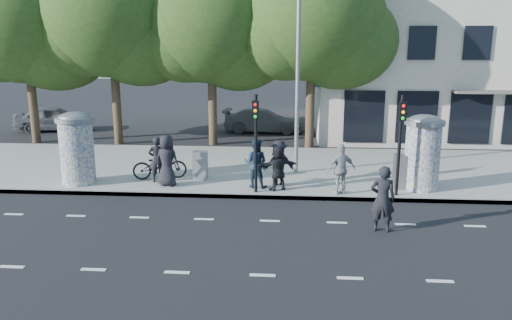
# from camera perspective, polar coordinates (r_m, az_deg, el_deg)

# --- Properties ---
(ground) EXTENTS (120.00, 120.00, 0.00)m
(ground) POSITION_cam_1_polar(r_m,az_deg,el_deg) (13.79, 1.31, -8.99)
(ground) COLOR black
(ground) RESTS_ON ground
(sidewalk) EXTENTS (40.00, 8.00, 0.15)m
(sidewalk) POSITION_cam_1_polar(r_m,az_deg,el_deg) (20.89, 2.37, -0.99)
(sidewalk) COLOR gray
(sidewalk) RESTS_ON ground
(curb) EXTENTS (40.00, 0.10, 0.16)m
(curb) POSITION_cam_1_polar(r_m,az_deg,el_deg) (17.10, 1.93, -4.25)
(curb) COLOR slate
(curb) RESTS_ON ground
(lane_dash_near) EXTENTS (32.00, 0.12, 0.01)m
(lane_dash_near) POSITION_cam_1_polar(r_m,az_deg,el_deg) (11.78, 0.75, -13.04)
(lane_dash_near) COLOR silver
(lane_dash_near) RESTS_ON ground
(lane_dash_far) EXTENTS (32.00, 0.12, 0.01)m
(lane_dash_far) POSITION_cam_1_polar(r_m,az_deg,el_deg) (15.09, 1.59, -6.97)
(lane_dash_far) COLOR silver
(lane_dash_far) RESTS_ON ground
(ad_column_left) EXTENTS (1.36, 1.36, 2.65)m
(ad_column_left) POSITION_cam_1_polar(r_m,az_deg,el_deg) (19.29, -19.82, 1.47)
(ad_column_left) COLOR beige
(ad_column_left) RESTS_ON sidewalk
(ad_column_right) EXTENTS (1.36, 1.36, 2.65)m
(ad_column_right) POSITION_cam_1_polar(r_m,az_deg,el_deg) (18.40, 18.52, 1.03)
(ad_column_right) COLOR beige
(ad_column_right) RESTS_ON sidewalk
(traffic_pole_near) EXTENTS (0.22, 0.31, 3.40)m
(traffic_pole_near) POSITION_cam_1_polar(r_m,az_deg,el_deg) (16.85, -0.02, 3.05)
(traffic_pole_near) COLOR black
(traffic_pole_near) RESTS_ON sidewalk
(traffic_pole_far) EXTENTS (0.22, 0.31, 3.40)m
(traffic_pole_far) POSITION_cam_1_polar(r_m,az_deg,el_deg) (17.18, 16.18, 2.72)
(traffic_pole_far) COLOR black
(traffic_pole_far) RESTS_ON sidewalk
(street_lamp) EXTENTS (0.25, 0.93, 8.00)m
(street_lamp) POSITION_cam_1_polar(r_m,az_deg,el_deg) (19.38, 4.84, 11.97)
(street_lamp) COLOR slate
(street_lamp) RESTS_ON sidewalk
(tree_far_left) EXTENTS (7.20, 7.20, 9.26)m
(tree_far_left) POSITION_cam_1_polar(r_m,az_deg,el_deg) (28.70, -24.92, 14.03)
(tree_far_left) COLOR #38281C
(tree_far_left) RESTS_ON ground
(tree_mid_left) EXTENTS (7.20, 7.20, 9.57)m
(tree_mid_left) POSITION_cam_1_polar(r_m,az_deg,el_deg) (26.87, -16.25, 15.50)
(tree_mid_left) COLOR #38281C
(tree_mid_left) RESTS_ON ground
(tree_near_left) EXTENTS (6.80, 6.80, 8.97)m
(tree_near_left) POSITION_cam_1_polar(r_m,az_deg,el_deg) (25.78, -5.17, 15.11)
(tree_near_left) COLOR #38281C
(tree_near_left) RESTS_ON ground
(tree_center) EXTENTS (7.00, 7.00, 9.30)m
(tree_center) POSITION_cam_1_polar(r_m,az_deg,el_deg) (25.08, 6.45, 15.70)
(tree_center) COLOR #38281C
(tree_center) RESTS_ON ground
(building) EXTENTS (20.30, 15.85, 12.00)m
(building) POSITION_cam_1_polar(r_m,az_deg,el_deg) (34.66, 24.08, 13.46)
(building) COLOR #ADA291
(building) RESTS_ON ground
(ped_a) EXTENTS (1.03, 0.79, 1.86)m
(ped_a) POSITION_cam_1_polar(r_m,az_deg,el_deg) (18.21, -10.13, -0.07)
(ped_a) COLOR black
(ped_a) RESTS_ON sidewalk
(ped_b) EXTENTS (0.71, 0.58, 1.69)m
(ped_b) POSITION_cam_1_polar(r_m,az_deg,el_deg) (18.83, -11.25, 0.06)
(ped_b) COLOR black
(ped_b) RESTS_ON sidewalk
(ped_c) EXTENTS (0.96, 0.81, 1.77)m
(ped_c) POSITION_cam_1_polar(r_m,az_deg,el_deg) (17.75, -0.05, -0.36)
(ped_c) COLOR #18273E
(ped_c) RESTS_ON sidewalk
(ped_d) EXTENTS (1.16, 0.81, 1.65)m
(ped_d) POSITION_cam_1_polar(r_m,az_deg,el_deg) (18.11, 2.65, -0.30)
(ped_d) COLOR black
(ped_d) RESTS_ON sidewalk
(ped_e) EXTENTS (1.16, 0.90, 1.75)m
(ped_e) POSITION_cam_1_polar(r_m,az_deg,el_deg) (17.20, 9.69, -1.05)
(ped_e) COLOR #9A9B9D
(ped_e) RESTS_ON sidewalk
(ped_f) EXTENTS (1.59, 1.08, 1.61)m
(ped_f) POSITION_cam_1_polar(r_m,az_deg,el_deg) (17.44, 2.54, -0.89)
(ped_f) COLOR black
(ped_f) RESTS_ON sidewalk
(man_road) EXTENTS (0.75, 0.54, 1.91)m
(man_road) POSITION_cam_1_polar(r_m,az_deg,el_deg) (14.46, 14.27, -4.33)
(man_road) COLOR black
(man_road) RESTS_ON ground
(bicycle) EXTENTS (1.21, 2.14, 1.06)m
(bicycle) POSITION_cam_1_polar(r_m,az_deg,el_deg) (19.27, -10.94, -0.60)
(bicycle) COLOR black
(bicycle) RESTS_ON sidewalk
(cabinet_left) EXTENTS (0.54, 0.40, 1.08)m
(cabinet_left) POSITION_cam_1_polar(r_m,az_deg,el_deg) (18.99, -6.39, -0.61)
(cabinet_left) COLOR gray
(cabinet_left) RESTS_ON sidewalk
(cabinet_right) EXTENTS (0.65, 0.52, 1.23)m
(cabinet_right) POSITION_cam_1_polar(r_m,az_deg,el_deg) (18.40, 16.27, -1.29)
(cabinet_right) COLOR #5E6062
(cabinet_right) RESTS_ON sidewalk
(car_left) EXTENTS (2.68, 4.71, 1.51)m
(car_left) POSITION_cam_1_polar(r_m,az_deg,el_deg) (32.50, -22.08, 4.42)
(car_left) COLOR #54585B
(car_left) RESTS_ON ground
(car_right) EXTENTS (2.17, 4.81, 1.37)m
(car_right) POSITION_cam_1_polar(r_m,az_deg,el_deg) (29.84, 0.83, 4.54)
(car_right) COLOR slate
(car_right) RESTS_ON ground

